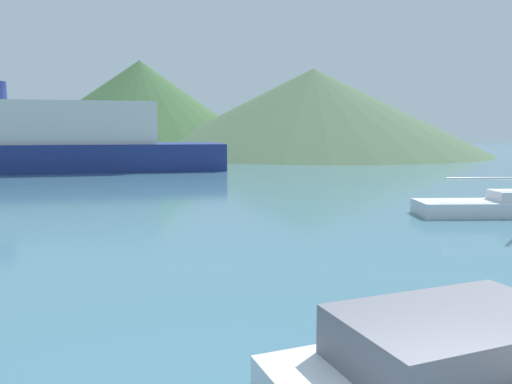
{
  "coord_description": "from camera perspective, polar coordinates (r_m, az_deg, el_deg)",
  "views": [
    {
      "loc": [
        -2.38,
        -3.34,
        3.39
      ],
      "look_at": [
        0.39,
        14.0,
        1.2
      ],
      "focal_mm": 35.0,
      "sensor_mm": 36.0,
      "label": 1
    }
  ],
  "objects": [
    {
      "name": "hill_east",
      "position": [
        72.62,
        6.52,
        9.13
      ],
      "size": [
        48.33,
        48.33,
        12.05
      ],
      "color": "#4C6647",
      "rests_on": "ground_plane"
    },
    {
      "name": "hill_central",
      "position": [
        79.57,
        -13.03,
        9.49
      ],
      "size": [
        39.72,
        39.72,
        13.93
      ],
      "color": "#3D6038",
      "rests_on": "ground_plane"
    }
  ]
}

